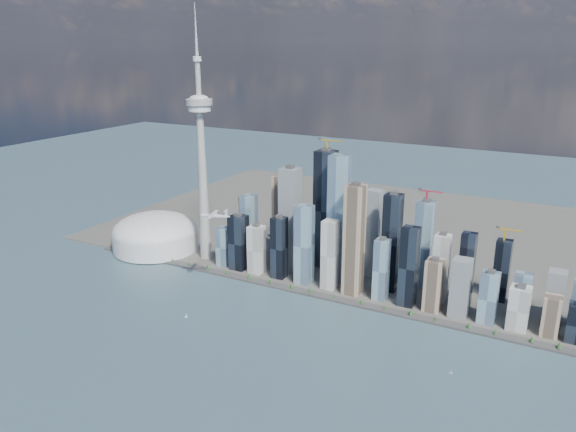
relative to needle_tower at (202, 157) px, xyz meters
The scene contains 10 objects.
ground 491.65m from the needle_tower, 45.94° to the right, with size 4000.00×4000.00×0.00m, color #304954.
seawall 385.07m from the needle_tower, 11.31° to the right, with size 1100.00×22.00×4.00m, color #383838.
land 544.99m from the needle_tower, 52.43° to the left, with size 1400.00×900.00×3.00m, color #4C4C47.
shoreline_trees 380.99m from the needle_tower, 11.31° to the right, with size 960.53×7.20×8.80m.
skyscraper_cluster 389.62m from the needle_tower, ahead, with size 736.00×142.00×282.88m.
needle_tower is the anchor object (origin of this frame).
dome_stadium 241.40m from the needle_tower, behind, with size 200.00×200.00×86.00m.
airplane 214.45m from the needle_tower, 47.63° to the right, with size 58.51×52.29×14.59m.
sailboat_west 371.73m from the needle_tower, 61.04° to the right, with size 7.71×2.62×10.66m.
sailboat_east 679.92m from the needle_tower, 19.10° to the right, with size 6.20×3.45×8.73m.
Camera 1 is at (433.85, -662.34, 477.97)m, focal length 35.00 mm.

